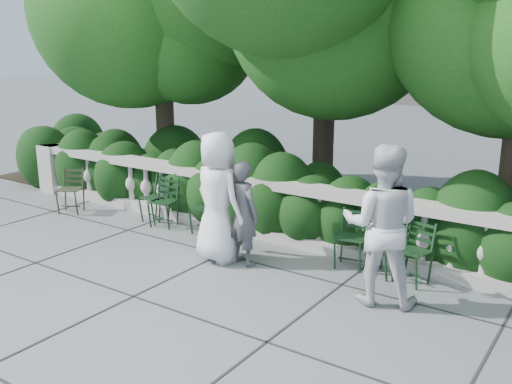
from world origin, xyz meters
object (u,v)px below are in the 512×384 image
Objects in this scene: chair_b at (149,224)px; chair_f at (404,286)px; person_casual_man at (382,225)px; chair_c at (201,236)px; person_woman_grey at (244,213)px; chair_weathered at (69,214)px; chair_a at (160,229)px; chair_e at (376,277)px; person_businessman at (218,197)px; chair_d at (347,271)px.

chair_b and chair_f have the same top height.
chair_c is at bearing -29.04° from person_casual_man.
chair_weathered is at bearing 13.12° from person_woman_grey.
chair_a is 0.83m from chair_c.
chair_a and chair_weathered have the same top height.
chair_e is 0.56× the size of person_woman_grey.
person_casual_man reaches higher than person_woman_grey.
person_woman_grey is (2.46, -0.56, 0.75)m from chair_b.
person_businessman is (-2.17, -0.69, 0.95)m from chair_e.
person_businessman is at bearing -42.07° from chair_c.
chair_a and chair_f have the same top height.
chair_d is at bearing -142.12° from person_woman_grey.
chair_e is 1.23m from person_casual_man.
chair_a is 1.00× the size of chair_b.
chair_e is (0.42, 0.02, 0.00)m from chair_d.
person_woman_grey is (0.39, 0.09, -0.19)m from person_businessman.
person_casual_man is (2.47, 0.01, 0.03)m from person_businessman.
chair_c is at bearing -159.49° from chair_e.
chair_b is 3.81m from chair_d.
chair_weathered is at bearing 175.68° from chair_d.
person_casual_man is at bearing -87.61° from chair_f.
chair_c is 3.07m from chair_e.
person_casual_man is at bearing -51.30° from chair_d.
person_woman_grey is (-2.20, -0.54, 0.75)m from chair_f.
chair_d is (2.65, -0.01, 0.00)m from chair_c.
person_businessman is (1.72, -0.57, 0.95)m from chair_a.
chair_c is 2.65m from chair_d.
chair_f is 2.82m from person_businessman.
chair_b is 4.24m from chair_e.
chair_b is at bearing -25.85° from person_casual_man.
person_businessman is (2.07, -0.65, 0.95)m from chair_b.
person_woman_grey is (-1.78, -0.60, 0.75)m from chair_e.
chair_d is 0.43× the size of person_casual_man.
chair_e is 1.00× the size of chair_weathered.
person_businessman is (3.70, -0.22, 0.95)m from chair_weathered.
chair_weathered is (-5.87, -0.47, 0.00)m from chair_e.
chair_a is 3.89m from chair_e.
chair_weathered is at bearing -19.78° from person_casual_man.
chair_c is 1.00× the size of chair_f.
chair_d is 0.42m from chair_e.
chair_a is 2.01m from chair_weathered.
person_woman_grey is at bearing -141.12° from chair_e.
chair_d is 1.00× the size of chair_f.
person_woman_grey is (4.09, -0.13, 0.75)m from chair_weathered.
chair_a is 2.29m from person_woman_grey.
person_woman_grey reaches higher than chair_weathered.
chair_a is at bearing -17.89° from chair_weathered.
person_casual_man is (0.72, -0.66, 0.98)m from chair_d.
person_woman_grey is (1.29, -0.59, 0.75)m from chair_c.
person_woman_grey is at bearing -20.08° from person_casual_man.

